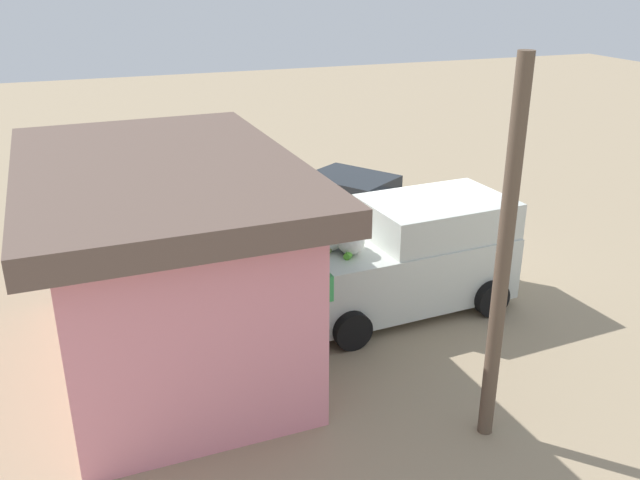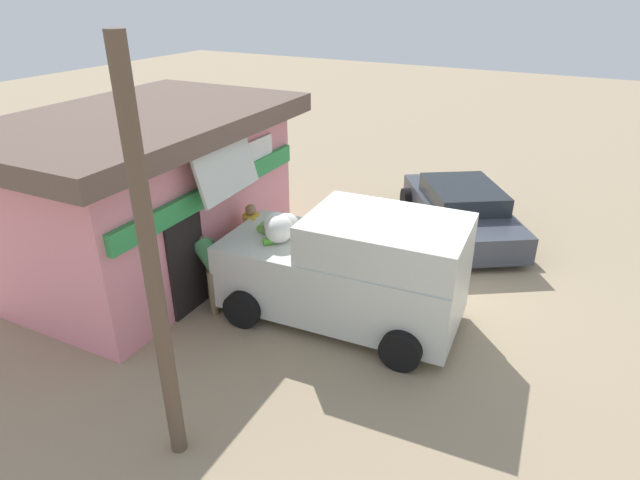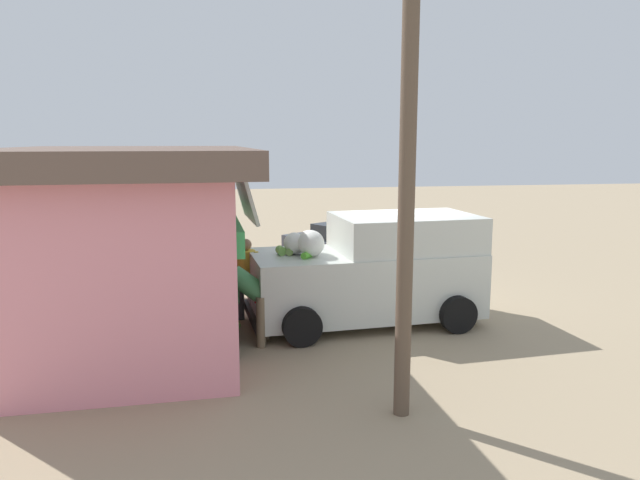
% 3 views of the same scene
% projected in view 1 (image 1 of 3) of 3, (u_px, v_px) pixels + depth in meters
% --- Properties ---
extents(ground_plane, '(60.00, 60.00, 0.00)m').
position_uv_depth(ground_plane, '(416.00, 273.00, 14.15)').
color(ground_plane, '#9E896B').
extents(storefront_bar, '(6.42, 4.25, 3.27)m').
position_uv_depth(storefront_bar, '(166.00, 258.00, 10.64)').
color(storefront_bar, pink).
rests_on(storefront_bar, ground_plane).
extents(delivery_van, '(2.48, 4.57, 2.96)m').
position_uv_depth(delivery_van, '(404.00, 256.00, 12.45)').
color(delivery_van, silver).
rests_on(delivery_van, ground_plane).
extents(parked_sedan, '(4.48, 3.79, 1.19)m').
position_uv_depth(parked_sedan, '(351.00, 200.00, 16.82)').
color(parked_sedan, '#383D47').
rests_on(parked_sedan, ground_plane).
extents(vendor_standing, '(0.48, 0.48, 1.58)m').
position_uv_depth(vendor_standing, '(277.00, 269.00, 12.13)').
color(vendor_standing, '#4C4C51').
rests_on(vendor_standing, ground_plane).
extents(customer_bending, '(0.65, 0.82, 1.37)m').
position_uv_depth(customer_bending, '(298.00, 303.00, 11.04)').
color(customer_bending, '#726047').
rests_on(customer_bending, ground_plane).
extents(unloaded_banana_pile, '(0.63, 0.86, 0.40)m').
position_uv_depth(unloaded_banana_pile, '(252.00, 328.00, 11.62)').
color(unloaded_banana_pile, silver).
rests_on(unloaded_banana_pile, ground_plane).
extents(paint_bucket, '(0.27, 0.27, 0.36)m').
position_uv_depth(paint_bucket, '(307.00, 278.00, 13.49)').
color(paint_bucket, blue).
rests_on(paint_bucket, ground_plane).
extents(utility_pole, '(0.20, 0.20, 5.10)m').
position_uv_depth(utility_pole, '(503.00, 262.00, 8.39)').
color(utility_pole, brown).
rests_on(utility_pole, ground_plane).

